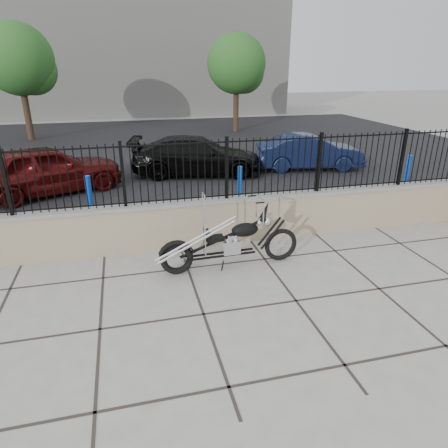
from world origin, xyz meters
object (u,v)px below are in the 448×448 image
chopper_motorcycle (228,230)px  car_black (197,156)px  car_blue (310,152)px  car_red (46,170)px

chopper_motorcycle → car_black: size_ratio=0.57×
car_black → car_blue: bearing=-82.2°
chopper_motorcycle → car_blue: bearing=52.5°
chopper_motorcycle → car_black: 6.71m
chopper_motorcycle → car_red: size_ratio=0.60×
car_red → car_black: (4.54, 1.07, -0.07)m
car_red → car_blue: bearing=-108.0°
chopper_motorcycle → car_blue: (4.66, 6.46, -0.14)m
chopper_motorcycle → car_blue: 7.96m
car_black → car_blue: car_black is taller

